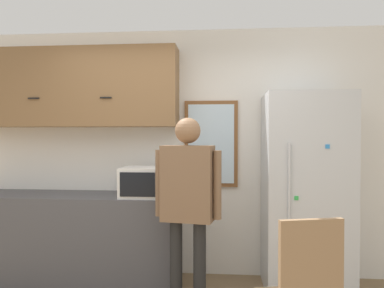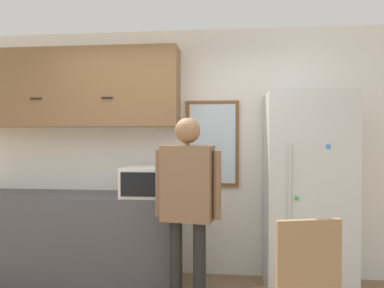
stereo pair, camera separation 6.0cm
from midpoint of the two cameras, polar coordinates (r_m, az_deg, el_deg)
back_wall at (r=4.19m, az=-2.57°, el=-1.26°), size 6.00×0.06×2.70m
counter at (r=4.28m, az=-18.23°, el=-13.36°), size 2.22×0.62×0.92m
upper_cabinets at (r=4.31m, az=-17.62°, el=8.14°), size 2.22×0.36×0.85m
microwave at (r=3.84m, az=-7.41°, el=-5.76°), size 0.49×0.42×0.30m
person at (r=3.28m, az=-1.18°, el=-7.52°), size 0.59×0.29×1.69m
refrigerator at (r=3.88m, az=16.47°, el=-7.12°), size 0.80×0.74×1.95m
window at (r=4.11m, az=2.51°, el=0.03°), size 0.58×0.05×0.94m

